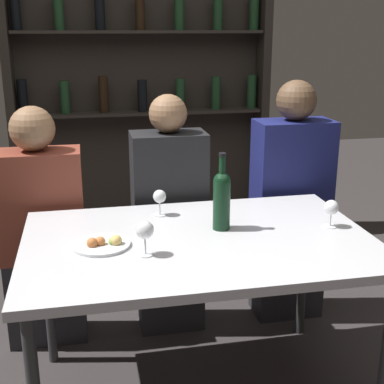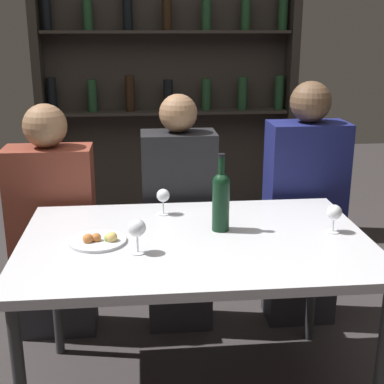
% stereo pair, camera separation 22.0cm
% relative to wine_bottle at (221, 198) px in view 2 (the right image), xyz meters
% --- Properties ---
extents(dining_table, '(1.38, 0.90, 0.74)m').
position_rel_wine_bottle_xyz_m(dining_table, '(-0.11, -0.08, -0.20)').
color(dining_table, silver).
rests_on(dining_table, ground_plane).
extents(wine_rack_wall, '(1.86, 0.21, 2.34)m').
position_rel_wine_bottle_xyz_m(wine_rack_wall, '(-0.11, 1.89, 0.34)').
color(wine_rack_wall, '#28231E').
rests_on(wine_rack_wall, ground_plane).
extents(wine_bottle, '(0.07, 0.07, 0.32)m').
position_rel_wine_bottle_xyz_m(wine_bottle, '(0.00, 0.00, 0.00)').
color(wine_bottle, black).
rests_on(wine_bottle, dining_table).
extents(wine_glass_0, '(0.06, 0.06, 0.12)m').
position_rel_wine_bottle_xyz_m(wine_glass_0, '(-0.23, 0.22, -0.06)').
color(wine_glass_0, silver).
rests_on(wine_glass_0, dining_table).
extents(wine_glass_1, '(0.06, 0.06, 0.12)m').
position_rel_wine_bottle_xyz_m(wine_glass_1, '(0.45, -0.07, -0.06)').
color(wine_glass_1, silver).
rests_on(wine_glass_1, dining_table).
extents(wine_glass_2, '(0.07, 0.07, 0.13)m').
position_rel_wine_bottle_xyz_m(wine_glass_2, '(-0.34, -0.20, -0.04)').
color(wine_glass_2, silver).
rests_on(wine_glass_2, dining_table).
extents(food_plate_0, '(0.22, 0.22, 0.05)m').
position_rel_wine_bottle_xyz_m(food_plate_0, '(-0.49, -0.09, -0.13)').
color(food_plate_0, silver).
rests_on(food_plate_0, dining_table).
extents(seated_person_left, '(0.42, 0.22, 1.20)m').
position_rel_wine_bottle_xyz_m(seated_person_left, '(-0.77, 0.54, -0.32)').
color(seated_person_left, '#26262B').
rests_on(seated_person_left, ground_plane).
extents(seated_person_center, '(0.37, 0.22, 1.24)m').
position_rel_wine_bottle_xyz_m(seated_person_center, '(-0.13, 0.54, -0.30)').
color(seated_person_center, '#26262B').
rests_on(seated_person_center, ground_plane).
extents(seated_person_right, '(0.40, 0.22, 1.29)m').
position_rel_wine_bottle_xyz_m(seated_person_right, '(0.52, 0.54, -0.27)').
color(seated_person_right, '#26262B').
rests_on(seated_person_right, ground_plane).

